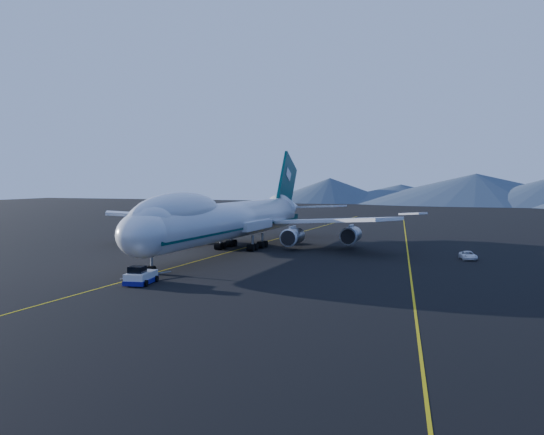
% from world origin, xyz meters
% --- Properties ---
extents(ground, '(500.00, 500.00, 0.00)m').
position_xyz_m(ground, '(0.00, 0.00, 0.00)').
color(ground, black).
rests_on(ground, ground).
extents(taxiway_line_main, '(0.25, 220.00, 0.01)m').
position_xyz_m(taxiway_line_main, '(0.00, 0.00, 0.01)').
color(taxiway_line_main, gold).
rests_on(taxiway_line_main, ground).
extents(taxiway_line_side, '(28.08, 198.09, 0.01)m').
position_xyz_m(taxiway_line_side, '(30.00, 10.00, 0.01)').
color(taxiway_line_side, gold).
rests_on(taxiway_line_side, ground).
extents(boeing_747, '(59.62, 72.43, 19.37)m').
position_xyz_m(boeing_747, '(0.00, 0.03, 5.81)').
color(boeing_747, silver).
rests_on(boeing_747, ground).
extents(pushback_tug, '(3.66, 5.59, 2.28)m').
position_xyz_m(pushback_tug, '(3.00, -33.99, 0.72)').
color(pushback_tug, silver).
rests_on(pushback_tug, ground).
extents(service_van, '(3.32, 5.22, 1.34)m').
position_xyz_m(service_van, '(40.37, 3.68, 0.67)').
color(service_van, white).
rests_on(service_van, ground).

